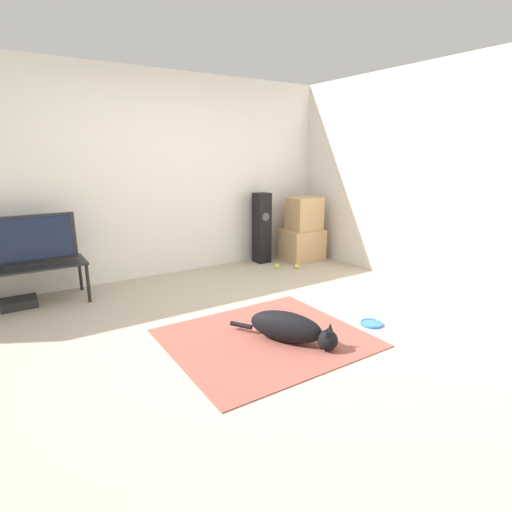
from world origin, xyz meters
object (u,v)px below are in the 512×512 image
tennis_ball_near_speaker (297,266)px  tv (20,242)px  cardboard_box_upper (304,214)px  tv_stand (24,270)px  tennis_ball_by_boxes (277,266)px  dog (290,328)px  cardboard_box_lower (302,245)px  floor_speaker (262,228)px  game_console (19,303)px  frisbee (371,323)px

tennis_ball_near_speaker → tv: bearing=172.2°
cardboard_box_upper → tennis_ball_near_speaker: cardboard_box_upper is taller
tv_stand → tennis_ball_by_boxes: size_ratio=17.84×
dog → tennis_ball_near_speaker: (1.46, 1.74, -0.10)m
dog → cardboard_box_lower: bearing=48.6°
tv → tennis_ball_near_speaker: 3.34m
tennis_ball_near_speaker → floor_speaker: bearing=109.5°
dog → tv: (-1.78, 2.18, 0.55)m
floor_speaker → tennis_ball_by_boxes: size_ratio=15.38×
tennis_ball_near_speaker → game_console: game_console is taller
cardboard_box_upper → tennis_ball_near_speaker: size_ratio=7.24×
floor_speaker → tv_stand: bearing=-177.5°
game_console → dog: bearing=-49.4°
tv_stand → dog: bearing=-50.7°
cardboard_box_upper → floor_speaker: floor_speaker is taller
cardboard_box_lower → game_console: bearing=178.4°
tennis_ball_by_boxes → tennis_ball_near_speaker: bearing=-36.6°
cardboard_box_lower → cardboard_box_upper: size_ratio=1.20×
cardboard_box_upper → game_console: 3.78m
frisbee → tv: 3.58m
cardboard_box_lower → game_console: (-3.71, 0.11, -0.19)m
cardboard_box_upper → tv: bearing=178.3°
tennis_ball_by_boxes → game_console: bearing=174.7°
dog → frisbee: bearing=-8.1°
dog → cardboard_box_lower: size_ratio=1.51×
dog → frisbee: (0.87, -0.12, -0.12)m
tv → cardboard_box_upper: bearing=-1.7°
dog → cardboard_box_upper: cardboard_box_upper is taller
frisbee → game_console: bearing=139.9°
dog → tennis_ball_near_speaker: size_ratio=13.12×
cardboard_box_lower → floor_speaker: (-0.58, 0.23, 0.28)m
cardboard_box_lower → cardboard_box_upper: cardboard_box_upper is taller
tv → tennis_ball_near_speaker: size_ratio=15.99×
dog → cardboard_box_lower: 2.77m
tv_stand → game_console: (-0.09, 0.01, -0.35)m
floor_speaker → tv: size_ratio=0.96×
dog → cardboard_box_upper: (1.85, 2.07, 0.56)m
tennis_ball_by_boxes → tennis_ball_near_speaker: 0.27m
tv_stand → frisbee: bearing=-40.9°
dog → game_console: bearing=130.6°
dog → tv: bearing=129.3°
floor_speaker → cardboard_box_lower: bearing=-21.6°
tv → tennis_ball_by_boxes: 3.11m
tennis_ball_by_boxes → cardboard_box_upper: bearing=15.8°
tv → frisbee: bearing=-41.0°
floor_speaker → tennis_ball_near_speaker: 0.77m
tv → tv_stand: bearing=-90.0°
dog → cardboard_box_lower: cardboard_box_lower is taller
cardboard_box_lower → tv_stand: bearing=178.5°
frisbee → game_console: size_ratio=0.61×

